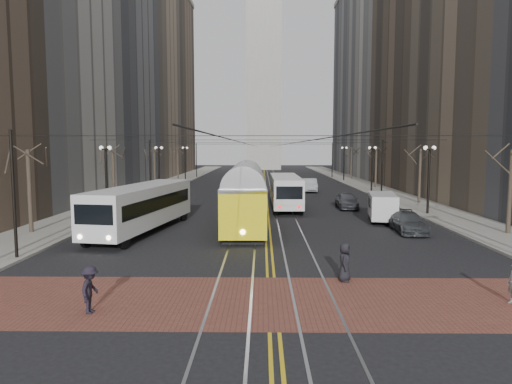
{
  "coord_description": "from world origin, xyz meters",
  "views": [
    {
      "loc": [
        -0.39,
        -20.63,
        5.71
      ],
      "look_at": [
        -0.77,
        7.24,
        3.0
      ],
      "focal_mm": 32.0,
      "sensor_mm": 36.0,
      "label": 1
    }
  ],
  "objects_px": {
    "clock_tower": "(264,32)",
    "streetcar": "(246,201)",
    "transit_bus": "(142,209)",
    "pedestrian_a": "(345,262)",
    "pedestrian_d": "(90,290)",
    "rear_bus": "(285,192)",
    "sedan_silver": "(310,185)",
    "cargo_van": "(382,208)",
    "sedan_parked": "(408,222)",
    "sedan_grey": "(347,200)"
  },
  "relations": [
    {
      "from": "streetcar",
      "to": "sedan_grey",
      "type": "relative_size",
      "value": 3.32
    },
    {
      "from": "sedan_grey",
      "to": "sedan_silver",
      "type": "relative_size",
      "value": 0.87
    },
    {
      "from": "clock_tower",
      "to": "rear_bus",
      "type": "relative_size",
      "value": 5.66
    },
    {
      "from": "rear_bus",
      "to": "sedan_parked",
      "type": "xyz_separation_m",
      "value": [
        7.73,
        -12.33,
        -0.85
      ]
    },
    {
      "from": "transit_bus",
      "to": "sedan_silver",
      "type": "distance_m",
      "value": 32.07
    },
    {
      "from": "sedan_grey",
      "to": "pedestrian_a",
      "type": "xyz_separation_m",
      "value": [
        -4.41,
        -23.5,
        0.07
      ]
    },
    {
      "from": "cargo_van",
      "to": "sedan_grey",
      "type": "bearing_deg",
      "value": 109.53
    },
    {
      "from": "clock_tower",
      "to": "streetcar",
      "type": "height_order",
      "value": "clock_tower"
    },
    {
      "from": "transit_bus",
      "to": "pedestrian_a",
      "type": "xyz_separation_m",
      "value": [
        11.64,
        -11.33,
        -0.74
      ]
    },
    {
      "from": "sedan_grey",
      "to": "sedan_parked",
      "type": "distance_m",
      "value": 12.16
    },
    {
      "from": "sedan_parked",
      "to": "cargo_van",
      "type": "bearing_deg",
      "value": 101.56
    },
    {
      "from": "sedan_silver",
      "to": "pedestrian_d",
      "type": "xyz_separation_m",
      "value": [
        -12.12,
        -43.93,
        -0.02
      ]
    },
    {
      "from": "clock_tower",
      "to": "rear_bus",
      "type": "height_order",
      "value": "clock_tower"
    },
    {
      "from": "clock_tower",
      "to": "sedan_parked",
      "type": "height_order",
      "value": "clock_tower"
    },
    {
      "from": "clock_tower",
      "to": "streetcar",
      "type": "xyz_separation_m",
      "value": [
        -1.61,
        -89.35,
        -34.18
      ]
    },
    {
      "from": "transit_bus",
      "to": "pedestrian_a",
      "type": "distance_m",
      "value": 16.26
    },
    {
      "from": "clock_tower",
      "to": "sedan_parked",
      "type": "relative_size",
      "value": 14.27
    },
    {
      "from": "pedestrian_d",
      "to": "cargo_van",
      "type": "bearing_deg",
      "value": -36.84
    },
    {
      "from": "clock_tower",
      "to": "cargo_van",
      "type": "distance_m",
      "value": 94.78
    },
    {
      "from": "sedan_parked",
      "to": "pedestrian_d",
      "type": "height_order",
      "value": "pedestrian_d"
    },
    {
      "from": "cargo_van",
      "to": "pedestrian_a",
      "type": "bearing_deg",
      "value": -100.21
    },
    {
      "from": "sedan_grey",
      "to": "pedestrian_d",
      "type": "relative_size",
      "value": 2.75
    },
    {
      "from": "clock_tower",
      "to": "cargo_van",
      "type": "height_order",
      "value": "clock_tower"
    },
    {
      "from": "clock_tower",
      "to": "streetcar",
      "type": "relative_size",
      "value": 4.38
    },
    {
      "from": "rear_bus",
      "to": "pedestrian_d",
      "type": "distance_m",
      "value": 28.91
    },
    {
      "from": "streetcar",
      "to": "sedan_silver",
      "type": "distance_m",
      "value": 26.93
    },
    {
      "from": "transit_bus",
      "to": "pedestrian_a",
      "type": "height_order",
      "value": "transit_bus"
    },
    {
      "from": "streetcar",
      "to": "pedestrian_d",
      "type": "bearing_deg",
      "value": -105.47
    },
    {
      "from": "clock_tower",
      "to": "streetcar",
      "type": "distance_m",
      "value": 95.68
    },
    {
      "from": "clock_tower",
      "to": "pedestrian_d",
      "type": "bearing_deg",
      "value": -93.37
    },
    {
      "from": "sedan_silver",
      "to": "sedan_parked",
      "type": "height_order",
      "value": "sedan_silver"
    },
    {
      "from": "pedestrian_a",
      "to": "sedan_silver",
      "type": "bearing_deg",
      "value": 11.41
    },
    {
      "from": "clock_tower",
      "to": "pedestrian_d",
      "type": "xyz_separation_m",
      "value": [
        -6.32,
        -107.4,
        -35.12
      ]
    },
    {
      "from": "transit_bus",
      "to": "pedestrian_a",
      "type": "relative_size",
      "value": 7.64
    },
    {
      "from": "sedan_silver",
      "to": "pedestrian_a",
      "type": "relative_size",
      "value": 3.14
    },
    {
      "from": "clock_tower",
      "to": "sedan_silver",
      "type": "bearing_deg",
      "value": -84.78
    },
    {
      "from": "streetcar",
      "to": "sedan_grey",
      "type": "height_order",
      "value": "streetcar"
    },
    {
      "from": "rear_bus",
      "to": "cargo_van",
      "type": "xyz_separation_m",
      "value": [
        7.08,
        -8.01,
        -0.43
      ]
    },
    {
      "from": "streetcar",
      "to": "sedan_grey",
      "type": "xyz_separation_m",
      "value": [
        9.16,
        9.35,
        -1.0
      ]
    },
    {
      "from": "sedan_silver",
      "to": "sedan_grey",
      "type": "bearing_deg",
      "value": -80.89
    },
    {
      "from": "sedan_silver",
      "to": "pedestrian_a",
      "type": "distance_m",
      "value": 40.11
    },
    {
      "from": "clock_tower",
      "to": "sedan_grey",
      "type": "bearing_deg",
      "value": -84.61
    },
    {
      "from": "streetcar",
      "to": "pedestrian_d",
      "type": "relative_size",
      "value": 9.12
    },
    {
      "from": "clock_tower",
      "to": "sedan_grey",
      "type": "height_order",
      "value": "clock_tower"
    },
    {
      "from": "rear_bus",
      "to": "clock_tower",
      "type": "bearing_deg",
      "value": 90.82
    },
    {
      "from": "streetcar",
      "to": "pedestrian_a",
      "type": "bearing_deg",
      "value": -72.29
    },
    {
      "from": "transit_bus",
      "to": "clock_tower",
      "type": "bearing_deg",
      "value": 93.73
    },
    {
      "from": "clock_tower",
      "to": "transit_bus",
      "type": "height_order",
      "value": "clock_tower"
    },
    {
      "from": "streetcar",
      "to": "pedestrian_a",
      "type": "xyz_separation_m",
      "value": [
        4.75,
        -14.15,
        -0.94
      ]
    },
    {
      "from": "pedestrian_a",
      "to": "rear_bus",
      "type": "bearing_deg",
      "value": 18.44
    }
  ]
}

